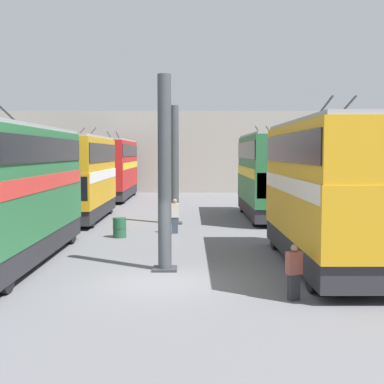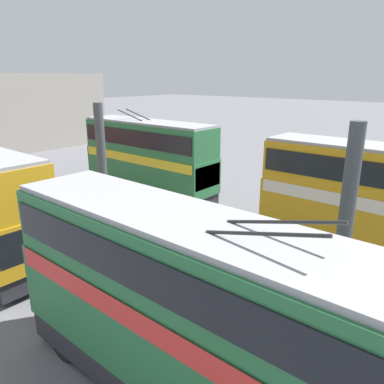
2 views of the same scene
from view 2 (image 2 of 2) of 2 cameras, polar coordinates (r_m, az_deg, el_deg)
support_column_near at (r=12.40m, az=22.14°, el=-6.09°), size 0.83×0.83×6.66m
support_column_far at (r=19.35m, az=-13.46°, el=2.87°), size 0.83×0.83×6.66m
bus_left_near at (r=17.62m, az=26.52°, el=-0.85°), size 9.91×2.54×5.75m
bus_left_far at (r=24.70m, az=-6.66°, el=5.60°), size 9.92×2.54×5.76m
bus_right_near at (r=8.60m, az=2.08°, el=-18.18°), size 11.43×2.54×5.62m
person_aisle_midway at (r=17.47m, az=-5.37°, el=-6.21°), size 0.26×0.43×1.74m
oil_drum at (r=15.27m, az=-9.00°, el=-11.87°), size 0.66×0.66×0.95m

